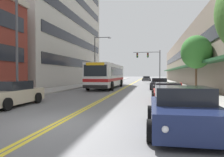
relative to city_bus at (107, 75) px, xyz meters
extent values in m
plane|color=slate|center=(2.11, 17.00, -1.69)|extent=(240.00, 240.00, 0.00)
cube|color=#9E9B96|center=(-5.01, 17.00, -1.63)|extent=(3.23, 106.00, 0.13)
cube|color=#9E9B96|center=(9.22, 17.00, -1.63)|extent=(3.23, 106.00, 0.13)
cube|color=yellow|center=(2.01, 17.00, -1.69)|extent=(0.14, 106.00, 0.01)
cube|color=yellow|center=(2.21, 17.00, -1.69)|extent=(0.14, 106.00, 0.01)
cube|color=#BCB7AD|center=(-12.87, 9.58, 11.21)|extent=(12.00, 30.05, 25.81)
cube|color=black|center=(-6.83, 9.58, 1.99)|extent=(0.08, 27.64, 1.40)
cube|color=black|center=(-6.83, 9.58, 5.68)|extent=(0.08, 27.64, 1.40)
cube|color=black|center=(-6.83, 9.58, 9.37)|extent=(0.08, 27.64, 1.40)
cube|color=black|center=(-6.83, 9.58, 13.06)|extent=(0.08, 27.64, 1.40)
cube|color=gray|center=(15.09, 17.00, 2.77)|extent=(8.00, 68.00, 8.92)
cube|color=#1E4C28|center=(10.54, 17.00, 1.21)|extent=(1.10, 61.20, 0.24)
cube|color=black|center=(11.05, 17.00, 3.84)|extent=(0.08, 61.20, 1.40)
cube|color=silver|center=(0.00, -0.11, -0.03)|extent=(2.60, 12.41, 2.63)
cube|color=#B21919|center=(0.00, -0.11, -0.55)|extent=(2.62, 12.43, 0.32)
cube|color=black|center=(0.00, 0.51, 0.39)|extent=(2.63, 9.68, 0.95)
cube|color=black|center=(0.00, -6.34, 0.45)|extent=(2.34, 0.04, 1.16)
cube|color=yellow|center=(0.00, -6.35, 1.10)|extent=(1.87, 0.06, 0.28)
cube|color=black|center=(0.00, -6.36, -1.16)|extent=(2.54, 0.08, 0.32)
cylinder|color=black|center=(-1.33, -4.33, -1.19)|extent=(0.30, 1.00, 1.00)
cylinder|color=black|center=(1.33, -4.33, -1.19)|extent=(0.30, 1.00, 1.00)
cylinder|color=black|center=(-1.33, 3.30, -1.19)|extent=(0.30, 1.00, 1.00)
cylinder|color=black|center=(1.33, 3.30, -1.19)|extent=(0.30, 1.00, 1.00)
cube|color=beige|center=(-2.30, -16.48, -1.15)|extent=(1.75, 4.69, 0.73)
cube|color=black|center=(-2.30, -16.30, -0.55)|extent=(1.51, 2.06, 0.49)
cylinder|color=black|center=(-1.40, -17.94, -1.37)|extent=(0.22, 0.64, 0.64)
cylinder|color=black|center=(-3.19, -15.03, -1.37)|extent=(0.22, 0.64, 0.64)
cylinder|color=black|center=(-1.40, -15.03, -1.37)|extent=(0.22, 0.64, 0.64)
cube|color=red|center=(-2.93, -14.13, -1.12)|extent=(0.18, 0.04, 0.10)
cube|color=red|center=(-1.66, -14.13, -1.12)|extent=(0.18, 0.04, 0.10)
cube|color=#475675|center=(-2.26, 13.19, -1.18)|extent=(1.86, 4.16, 0.69)
cube|color=black|center=(-2.26, 13.35, -0.56)|extent=(1.60, 1.83, 0.54)
cylinder|color=black|center=(-3.21, 11.90, -1.39)|extent=(0.22, 0.61, 0.61)
cylinder|color=black|center=(-1.30, 11.90, -1.39)|extent=(0.22, 0.61, 0.61)
cylinder|color=black|center=(-3.21, 14.48, -1.39)|extent=(0.22, 0.61, 0.61)
cylinder|color=black|center=(-1.30, 14.48, -1.39)|extent=(0.22, 0.61, 0.61)
sphere|color=silver|center=(-2.91, 11.09, -1.14)|extent=(0.16, 0.16, 0.16)
sphere|color=silver|center=(-1.60, 11.09, -1.14)|extent=(0.16, 0.16, 0.16)
cube|color=red|center=(-2.93, 15.28, -1.14)|extent=(0.18, 0.04, 0.10)
cube|color=red|center=(-1.59, 15.28, -1.14)|extent=(0.18, 0.04, 0.10)
cube|color=#19234C|center=(6.39, -20.43, -1.17)|extent=(1.91, 4.03, 0.70)
cube|color=black|center=(6.39, -20.27, -0.57)|extent=(1.64, 1.77, 0.51)
cylinder|color=black|center=(5.41, -21.68, -1.39)|extent=(0.22, 0.60, 0.60)
cylinder|color=black|center=(5.41, -19.18, -1.39)|extent=(0.22, 0.60, 0.60)
cylinder|color=black|center=(7.36, -19.18, -1.39)|extent=(0.22, 0.60, 0.60)
sphere|color=silver|center=(5.72, -22.47, -1.14)|extent=(0.16, 0.16, 0.16)
cube|color=red|center=(5.70, -18.41, -1.14)|extent=(0.18, 0.04, 0.10)
cube|color=red|center=(7.07, -18.41, -1.14)|extent=(0.18, 0.04, 0.10)
cube|color=maroon|center=(6.49, -13.06, -1.23)|extent=(1.73, 4.17, 0.55)
cube|color=black|center=(6.49, -12.90, -0.72)|extent=(1.48, 1.83, 0.48)
cylinder|color=black|center=(5.61, -14.36, -1.36)|extent=(0.22, 0.66, 0.66)
cylinder|color=black|center=(7.38, -14.36, -1.36)|extent=(0.22, 0.66, 0.66)
cylinder|color=black|center=(5.61, -11.77, -1.36)|extent=(0.22, 0.66, 0.66)
cylinder|color=black|center=(7.38, -11.77, -1.36)|extent=(0.22, 0.66, 0.66)
sphere|color=silver|center=(5.89, -15.17, -1.21)|extent=(0.16, 0.16, 0.16)
sphere|color=silver|center=(7.10, -15.17, -1.21)|extent=(0.16, 0.16, 0.16)
cube|color=red|center=(5.87, -10.97, -1.21)|extent=(0.18, 0.04, 0.10)
cube|color=red|center=(7.11, -10.97, -1.21)|extent=(0.18, 0.04, 0.10)
cube|color=#232328|center=(6.44, -1.36, -1.15)|extent=(1.93, 4.32, 0.72)
cube|color=black|center=(6.44, -1.18, -0.58)|extent=(1.66, 1.90, 0.41)
cylinder|color=black|center=(5.46, -2.70, -1.36)|extent=(0.22, 0.67, 0.67)
cylinder|color=black|center=(7.43, -2.70, -1.36)|extent=(0.22, 0.67, 0.67)
cylinder|color=black|center=(5.46, -0.02, -1.36)|extent=(0.22, 0.67, 0.67)
cylinder|color=black|center=(7.43, -0.02, -1.36)|extent=(0.22, 0.67, 0.67)
sphere|color=silver|center=(5.77, -3.54, -1.11)|extent=(0.16, 0.16, 0.16)
sphere|color=silver|center=(7.12, -3.54, -1.11)|extent=(0.16, 0.16, 0.16)
cube|color=red|center=(5.75, 0.82, -1.11)|extent=(0.18, 0.04, 0.10)
cube|color=red|center=(7.14, 0.82, -1.11)|extent=(0.18, 0.04, 0.10)
cube|color=#38383D|center=(4.45, 31.27, -1.20)|extent=(1.94, 4.51, 0.66)
cube|color=black|center=(4.45, 31.45, -0.66)|extent=(1.67, 1.98, 0.40)
cylinder|color=black|center=(3.46, 29.87, -1.39)|extent=(0.22, 0.60, 0.60)
cylinder|color=black|center=(5.45, 29.87, -1.39)|extent=(0.22, 0.60, 0.60)
cylinder|color=black|center=(3.46, 32.67, -1.39)|extent=(0.22, 0.60, 0.60)
cylinder|color=black|center=(5.45, 32.67, -1.39)|extent=(0.22, 0.60, 0.60)
sphere|color=silver|center=(3.77, 29.00, -1.16)|extent=(0.16, 0.16, 0.16)
sphere|color=silver|center=(5.13, 29.00, -1.16)|extent=(0.16, 0.16, 0.16)
cube|color=red|center=(3.75, 33.54, -1.16)|extent=(0.18, 0.04, 0.10)
cube|color=red|center=(5.15, 33.54, -1.16)|extent=(0.18, 0.04, 0.10)
cylinder|color=#47474C|center=(7.31, 17.14, 1.58)|extent=(0.18, 0.18, 6.55)
cylinder|color=#47474C|center=(4.67, 17.14, 4.51)|extent=(5.28, 0.11, 0.11)
cube|color=black|center=(4.93, 17.14, 3.91)|extent=(0.34, 0.26, 0.92)
sphere|color=red|center=(4.93, 16.98, 4.18)|extent=(0.18, 0.18, 0.18)
sphere|color=yellow|center=(4.93, 16.98, 3.91)|extent=(0.18, 0.18, 0.18)
sphere|color=green|center=(4.93, 16.98, 3.63)|extent=(0.18, 0.18, 0.18)
cylinder|color=black|center=(4.93, 17.14, 4.44)|extent=(0.02, 0.02, 0.14)
cube|color=black|center=(2.82, 17.14, 3.91)|extent=(0.34, 0.26, 0.92)
sphere|color=red|center=(2.82, 16.98, 4.18)|extent=(0.18, 0.18, 0.18)
sphere|color=yellow|center=(2.82, 16.98, 3.91)|extent=(0.18, 0.18, 0.18)
sphere|color=green|center=(2.82, 16.98, 3.63)|extent=(0.18, 0.18, 0.18)
cylinder|color=black|center=(2.82, 17.14, 4.44)|extent=(0.02, 0.02, 0.14)
cylinder|color=#47474C|center=(-3.19, -14.40, 1.89)|extent=(0.16, 0.16, 7.16)
cylinder|color=#47474C|center=(-3.19, 6.01, 2.14)|extent=(0.16, 0.16, 7.67)
cylinder|color=#47474C|center=(-2.00, 6.01, 5.83)|extent=(2.38, 0.10, 0.10)
ellipsoid|color=#B2B2B7|center=(-0.81, 6.01, 5.73)|extent=(0.56, 0.28, 0.20)
cylinder|color=brown|center=(9.72, -5.47, -0.30)|extent=(0.20, 0.20, 2.54)
ellipsoid|color=#387F33|center=(9.72, -5.47, 2.19)|extent=(2.88, 2.88, 3.16)
cylinder|color=red|center=(8.06, -7.39, -1.21)|extent=(0.28, 0.28, 0.72)
sphere|color=red|center=(8.06, -7.39, -0.78)|extent=(0.25, 0.25, 0.25)
cylinder|color=red|center=(7.88, -7.39, -1.13)|extent=(0.08, 0.12, 0.12)
camera|label=1|loc=(5.39, -27.39, 0.08)|focal=35.00mm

